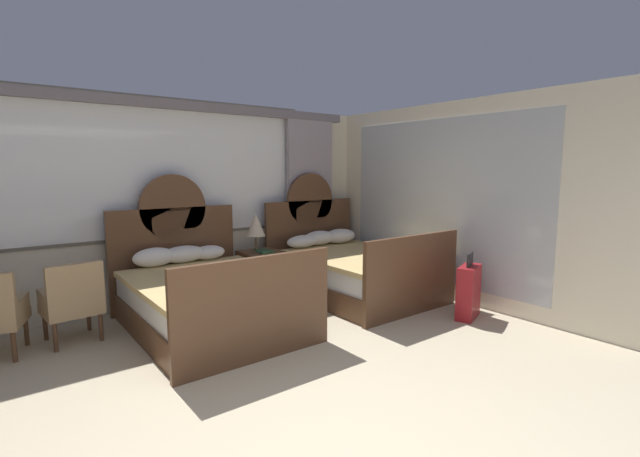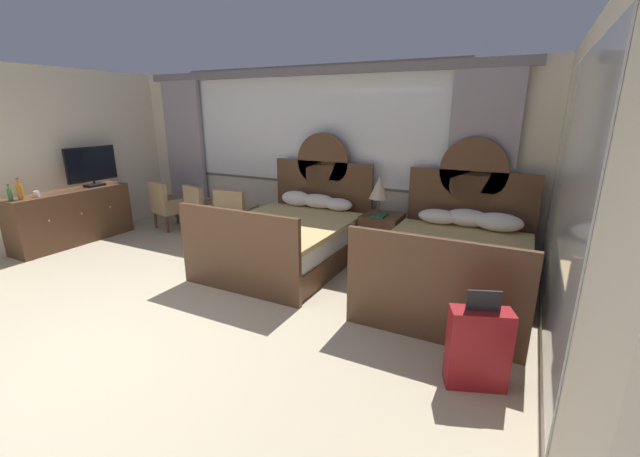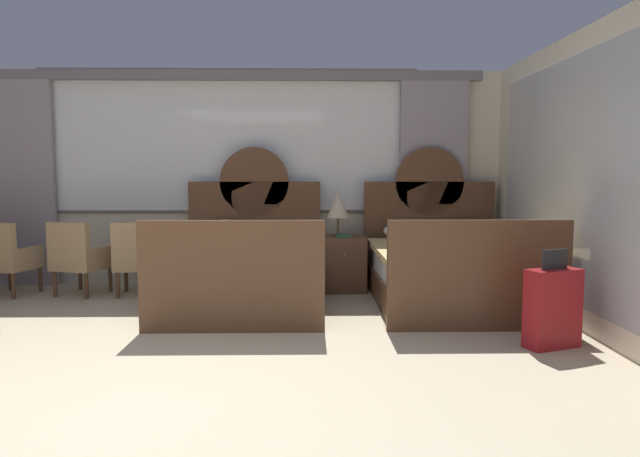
{
  "view_description": "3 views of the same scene",
  "coord_description": "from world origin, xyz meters",
  "px_view_note": "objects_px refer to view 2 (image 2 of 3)",
  "views": [
    {
      "loc": [
        -1.61,
        -1.87,
        1.8
      ],
      "look_at": [
        1.59,
        2.3,
        1.09
      ],
      "focal_mm": 24.77,
      "sensor_mm": 36.0,
      "label": 1
    },
    {
      "loc": [
        3.15,
        -1.77,
        2.07
      ],
      "look_at": [
        1.25,
        1.93,
        0.84
      ],
      "focal_mm": 22.68,
      "sensor_mm": 36.0,
      "label": 2
    },
    {
      "loc": [
        1.02,
        -3.28,
        1.41
      ],
      "look_at": [
        1.12,
        2.09,
        0.88
      ],
      "focal_mm": 31.72,
      "sensor_mm": 36.0,
      "label": 3
    }
  ],
  "objects_px": {
    "book_on_nightstand": "(379,215)",
    "armchair_by_window_left": "(235,214)",
    "bed_near_window": "(290,237)",
    "armchair_by_window_centre": "(202,209)",
    "bed_near_mirror": "(453,263)",
    "suitcase_on_floor": "(478,348)",
    "bottle_soda_green": "(10,194)",
    "bottle_liquor_amber": "(20,191)",
    "dresser_minibar": "(72,217)",
    "nightstand_between_beds": "(381,237)",
    "armchair_by_window_right": "(167,204)",
    "tv_flatscreen": "(92,166)",
    "table_lamp_on_nightstand": "(379,188)",
    "cup_on_dresser": "(37,194)"
  },
  "relations": [
    {
      "from": "table_lamp_on_nightstand",
      "to": "suitcase_on_floor",
      "type": "distance_m",
      "value": 2.91
    },
    {
      "from": "bed_near_mirror",
      "to": "table_lamp_on_nightstand",
      "type": "bearing_deg",
      "value": 149.52
    },
    {
      "from": "dresser_minibar",
      "to": "armchair_by_window_left",
      "type": "relative_size",
      "value": 2.08
    },
    {
      "from": "book_on_nightstand",
      "to": "bottle_soda_green",
      "type": "bearing_deg",
      "value": -154.56
    },
    {
      "from": "bed_near_window",
      "to": "nightstand_between_beds",
      "type": "xyz_separation_m",
      "value": [
        1.1,
        0.69,
        -0.04
      ]
    },
    {
      "from": "nightstand_between_beds",
      "to": "bed_near_mirror",
      "type": "bearing_deg",
      "value": -31.79
    },
    {
      "from": "dresser_minibar",
      "to": "bottle_liquor_amber",
      "type": "xyz_separation_m",
      "value": [
        0.07,
        -0.7,
        0.55
      ]
    },
    {
      "from": "nightstand_between_beds",
      "to": "bottle_soda_green",
      "type": "bearing_deg",
      "value": -153.57
    },
    {
      "from": "tv_flatscreen",
      "to": "armchair_by_window_right",
      "type": "distance_m",
      "value": 1.3
    },
    {
      "from": "bed_near_window",
      "to": "armchair_by_window_centre",
      "type": "xyz_separation_m",
      "value": [
        -1.98,
        0.43,
        0.09
      ]
    },
    {
      "from": "bed_near_mirror",
      "to": "bottle_liquor_amber",
      "type": "xyz_separation_m",
      "value": [
        -5.68,
        -1.53,
        0.6
      ]
    },
    {
      "from": "bottle_soda_green",
      "to": "bottle_liquor_amber",
      "type": "bearing_deg",
      "value": 57.52
    },
    {
      "from": "tv_flatscreen",
      "to": "armchair_by_window_left",
      "type": "relative_size",
      "value": 0.99
    },
    {
      "from": "dresser_minibar",
      "to": "tv_flatscreen",
      "type": "bearing_deg",
      "value": 86.52
    },
    {
      "from": "bed_near_window",
      "to": "bottle_soda_green",
      "type": "xyz_separation_m",
      "value": [
        -3.55,
        -1.62,
        0.57
      ]
    },
    {
      "from": "tv_flatscreen",
      "to": "bottle_liquor_amber",
      "type": "bearing_deg",
      "value": -87.89
    },
    {
      "from": "armchair_by_window_centre",
      "to": "armchair_by_window_right",
      "type": "relative_size",
      "value": 1.0
    },
    {
      "from": "bottle_soda_green",
      "to": "table_lamp_on_nightstand",
      "type": "bearing_deg",
      "value": 26.82
    },
    {
      "from": "bed_near_mirror",
      "to": "dresser_minibar",
      "type": "relative_size",
      "value": 1.23
    },
    {
      "from": "table_lamp_on_nightstand",
      "to": "bottle_liquor_amber",
      "type": "bearing_deg",
      "value": -153.87
    },
    {
      "from": "table_lamp_on_nightstand",
      "to": "bottle_soda_green",
      "type": "bearing_deg",
      "value": -153.18
    },
    {
      "from": "bottle_soda_green",
      "to": "armchair_by_window_left",
      "type": "relative_size",
      "value": 0.26
    },
    {
      "from": "bottle_soda_green",
      "to": "suitcase_on_floor",
      "type": "distance_m",
      "value": 6.23
    },
    {
      "from": "bed_near_window",
      "to": "bed_near_mirror",
      "type": "xyz_separation_m",
      "value": [
        2.2,
        0.01,
        0.0
      ]
    },
    {
      "from": "book_on_nightstand",
      "to": "tv_flatscreen",
      "type": "bearing_deg",
      "value": -168.17
    },
    {
      "from": "bottle_liquor_amber",
      "to": "armchair_by_window_right",
      "type": "height_order",
      "value": "bottle_liquor_amber"
    },
    {
      "from": "table_lamp_on_nightstand",
      "to": "suitcase_on_floor",
      "type": "relative_size",
      "value": 0.66
    },
    {
      "from": "book_on_nightstand",
      "to": "cup_on_dresser",
      "type": "bearing_deg",
      "value": -157.46
    },
    {
      "from": "tv_flatscreen",
      "to": "book_on_nightstand",
      "type": "bearing_deg",
      "value": 11.83
    },
    {
      "from": "armchair_by_window_right",
      "to": "cup_on_dresser",
      "type": "bearing_deg",
      "value": -111.18
    },
    {
      "from": "book_on_nightstand",
      "to": "nightstand_between_beds",
      "type": "bearing_deg",
      "value": 83.37
    },
    {
      "from": "table_lamp_on_nightstand",
      "to": "tv_flatscreen",
      "type": "xyz_separation_m",
      "value": [
        -4.55,
        -1.08,
        0.15
      ]
    },
    {
      "from": "nightstand_between_beds",
      "to": "cup_on_dresser",
      "type": "distance_m",
      "value": 5.03
    },
    {
      "from": "tv_flatscreen",
      "to": "armchair_by_window_right",
      "type": "bearing_deg",
      "value": 48.5
    },
    {
      "from": "bed_near_mirror",
      "to": "book_on_nightstand",
      "type": "xyz_separation_m",
      "value": [
        -1.11,
        0.58,
        0.3
      ]
    },
    {
      "from": "bed_near_window",
      "to": "armchair_by_window_left",
      "type": "bearing_deg",
      "value": 161.67
    },
    {
      "from": "armchair_by_window_right",
      "to": "bed_near_window",
      "type": "bearing_deg",
      "value": -8.66
    },
    {
      "from": "bed_near_mirror",
      "to": "bottle_soda_green",
      "type": "distance_m",
      "value": 6.0
    },
    {
      "from": "book_on_nightstand",
      "to": "armchair_by_window_left",
      "type": "distance_m",
      "value": 2.38
    },
    {
      "from": "bed_near_mirror",
      "to": "bottle_soda_green",
      "type": "xyz_separation_m",
      "value": [
        -5.74,
        -1.63,
        0.57
      ]
    },
    {
      "from": "bed_near_mirror",
      "to": "bottle_liquor_amber",
      "type": "relative_size",
      "value": 7.21
    },
    {
      "from": "table_lamp_on_nightstand",
      "to": "tv_flatscreen",
      "type": "distance_m",
      "value": 4.68
    },
    {
      "from": "armchair_by_window_centre",
      "to": "suitcase_on_floor",
      "type": "relative_size",
      "value": 1.07
    },
    {
      "from": "book_on_nightstand",
      "to": "cup_on_dresser",
      "type": "xyz_separation_m",
      "value": [
        -4.57,
        -1.9,
        0.22
      ]
    },
    {
      "from": "bed_near_mirror",
      "to": "bottle_liquor_amber",
      "type": "height_order",
      "value": "bed_near_mirror"
    },
    {
      "from": "armchair_by_window_left",
      "to": "cup_on_dresser",
      "type": "bearing_deg",
      "value": -141.67
    },
    {
      "from": "book_on_nightstand",
      "to": "armchair_by_window_left",
      "type": "height_order",
      "value": "armchair_by_window_left"
    },
    {
      "from": "book_on_nightstand",
      "to": "armchair_by_window_left",
      "type": "relative_size",
      "value": 0.3
    },
    {
      "from": "bed_near_mirror",
      "to": "suitcase_on_floor",
      "type": "relative_size",
      "value": 2.75
    },
    {
      "from": "tv_flatscreen",
      "to": "armchair_by_window_right",
      "type": "xyz_separation_m",
      "value": [
        0.72,
        0.81,
        -0.72
      ]
    }
  ]
}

